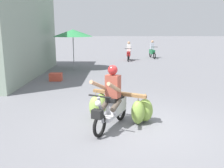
{
  "coord_description": "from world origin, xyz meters",
  "views": [
    {
      "loc": [
        -0.51,
        -6.11,
        2.5
      ],
      "look_at": [
        -0.64,
        0.94,
        0.9
      ],
      "focal_mm": 41.17,
      "sensor_mm": 36.0,
      "label": 1
    }
  ],
  "objects_px": {
    "motorbike_distant_ahead_right": "(152,51)",
    "produce_crate": "(56,77)",
    "motorbike_distant_ahead_left": "(129,53)",
    "market_umbrella_near_shop": "(73,33)",
    "motorbike_main_loaded": "(118,105)"
  },
  "relations": [
    {
      "from": "motorbike_main_loaded",
      "to": "motorbike_distant_ahead_left",
      "type": "xyz_separation_m",
      "value": [
        0.84,
        12.61,
        0.07
      ]
    },
    {
      "from": "motorbike_distant_ahead_right",
      "to": "market_umbrella_near_shop",
      "type": "relative_size",
      "value": 0.7
    },
    {
      "from": "motorbike_distant_ahead_right",
      "to": "produce_crate",
      "type": "height_order",
      "value": "motorbike_distant_ahead_right"
    },
    {
      "from": "motorbike_main_loaded",
      "to": "motorbike_distant_ahead_right",
      "type": "distance_m",
      "value": 14.43
    },
    {
      "from": "motorbike_distant_ahead_left",
      "to": "market_umbrella_near_shop",
      "type": "xyz_separation_m",
      "value": [
        -3.39,
        -4.06,
        1.54
      ]
    },
    {
      "from": "motorbike_distant_ahead_right",
      "to": "market_umbrella_near_shop",
      "type": "distance_m",
      "value": 7.88
    },
    {
      "from": "motorbike_main_loaded",
      "to": "motorbike_distant_ahead_right",
      "type": "bearing_deg",
      "value": 78.89
    },
    {
      "from": "motorbike_distant_ahead_right",
      "to": "market_umbrella_near_shop",
      "type": "height_order",
      "value": "market_umbrella_near_shop"
    },
    {
      "from": "market_umbrella_near_shop",
      "to": "produce_crate",
      "type": "relative_size",
      "value": 4.12
    },
    {
      "from": "motorbike_main_loaded",
      "to": "motorbike_distant_ahead_left",
      "type": "distance_m",
      "value": 12.64
    },
    {
      "from": "motorbike_distant_ahead_right",
      "to": "market_umbrella_near_shop",
      "type": "bearing_deg",
      "value": -133.55
    },
    {
      "from": "motorbike_distant_ahead_right",
      "to": "produce_crate",
      "type": "bearing_deg",
      "value": -122.71
    },
    {
      "from": "motorbike_distant_ahead_left",
      "to": "motorbike_main_loaded",
      "type": "bearing_deg",
      "value": -93.82
    },
    {
      "from": "motorbike_main_loaded",
      "to": "motorbike_distant_ahead_right",
      "type": "xyz_separation_m",
      "value": [
        2.78,
        14.16,
        0.07
      ]
    },
    {
      "from": "motorbike_main_loaded",
      "to": "market_umbrella_near_shop",
      "type": "relative_size",
      "value": 0.79
    }
  ]
}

